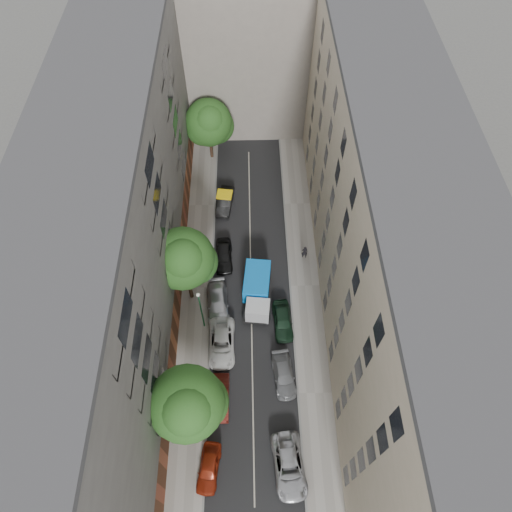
{
  "coord_description": "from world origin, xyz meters",
  "views": [
    {
      "loc": [
        0.03,
        -23.58,
        40.19
      ],
      "look_at": [
        0.51,
        -0.24,
        6.0
      ],
      "focal_mm": 32.0,
      "sensor_mm": 36.0,
      "label": 1
    }
  ],
  "objects_px": {
    "car_left_2": "(222,343)",
    "car_right_0": "(289,466)",
    "car_right_2": "(283,321)",
    "car_left_3": "(218,303)",
    "tarp_truck": "(257,291)",
    "pedestrian": "(305,252)",
    "car_left_1": "(220,397)",
    "tree_near": "(188,405)",
    "car_left_0": "(209,468)",
    "tree_far": "(209,124)",
    "car_left_5": "(225,201)",
    "car_left_4": "(224,255)",
    "tree_mid": "(184,261)",
    "car_right_1": "(284,375)",
    "lamp_post": "(201,307)"
  },
  "relations": [
    {
      "from": "car_left_1",
      "to": "car_left_3",
      "type": "relative_size",
      "value": 0.82
    },
    {
      "from": "car_right_1",
      "to": "tree_far",
      "type": "xyz_separation_m",
      "value": [
        -7.3,
        28.38,
        4.63
      ]
    },
    {
      "from": "tarp_truck",
      "to": "car_right_0",
      "type": "height_order",
      "value": "tarp_truck"
    },
    {
      "from": "car_left_2",
      "to": "car_left_0",
      "type": "bearing_deg",
      "value": -94.84
    },
    {
      "from": "car_right_0",
      "to": "tree_near",
      "type": "bearing_deg",
      "value": 151.05
    },
    {
      "from": "car_left_4",
      "to": "car_right_2",
      "type": "distance_m",
      "value": 9.62
    },
    {
      "from": "car_left_2",
      "to": "tree_near",
      "type": "height_order",
      "value": "tree_near"
    },
    {
      "from": "car_left_2",
      "to": "lamp_post",
      "type": "distance_m",
      "value": 4.25
    },
    {
      "from": "car_left_0",
      "to": "car_right_2",
      "type": "relative_size",
      "value": 0.92
    },
    {
      "from": "car_left_1",
      "to": "lamp_post",
      "type": "bearing_deg",
      "value": 103.9
    },
    {
      "from": "car_left_4",
      "to": "tree_mid",
      "type": "height_order",
      "value": "tree_mid"
    },
    {
      "from": "car_left_4",
      "to": "tree_far",
      "type": "height_order",
      "value": "tree_far"
    },
    {
      "from": "car_left_3",
      "to": "car_left_5",
      "type": "height_order",
      "value": "car_left_3"
    },
    {
      "from": "tree_far",
      "to": "tarp_truck",
      "type": "bearing_deg",
      "value": -75.78
    },
    {
      "from": "car_left_0",
      "to": "car_left_5",
      "type": "xyz_separation_m",
      "value": [
        0.8,
        28.0,
        0.05
      ]
    },
    {
      "from": "car_left_0",
      "to": "pedestrian",
      "type": "xyz_separation_m",
      "value": [
        9.27,
        20.53,
        0.37
      ]
    },
    {
      "from": "car_left_0",
      "to": "car_right_0",
      "type": "relative_size",
      "value": 0.75
    },
    {
      "from": "pedestrian",
      "to": "tarp_truck",
      "type": "bearing_deg",
      "value": 48.11
    },
    {
      "from": "car_left_0",
      "to": "car_left_3",
      "type": "height_order",
      "value": "car_left_3"
    },
    {
      "from": "tarp_truck",
      "to": "car_right_1",
      "type": "xyz_separation_m",
      "value": [
        2.2,
        -8.23,
        -0.88
      ]
    },
    {
      "from": "car_right_2",
      "to": "tree_near",
      "type": "xyz_separation_m",
      "value": [
        -7.67,
        -9.62,
        6.05
      ]
    },
    {
      "from": "car_left_4",
      "to": "tree_near",
      "type": "height_order",
      "value": "tree_near"
    },
    {
      "from": "car_right_0",
      "to": "pedestrian",
      "type": "height_order",
      "value": "pedestrian"
    },
    {
      "from": "car_left_5",
      "to": "car_right_2",
      "type": "relative_size",
      "value": 1.02
    },
    {
      "from": "tarp_truck",
      "to": "tree_near",
      "type": "relative_size",
      "value": 0.63
    },
    {
      "from": "tarp_truck",
      "to": "car_left_5",
      "type": "xyz_separation_m",
      "value": [
        -3.4,
        12.29,
        -0.79
      ]
    },
    {
      "from": "car_left_1",
      "to": "car_left_4",
      "type": "distance_m",
      "value": 14.9
    },
    {
      "from": "car_left_1",
      "to": "car_left_2",
      "type": "relative_size",
      "value": 0.8
    },
    {
      "from": "tarp_truck",
      "to": "car_left_1",
      "type": "xyz_separation_m",
      "value": [
        -3.4,
        -10.11,
        -0.83
      ]
    },
    {
      "from": "car_left_3",
      "to": "tree_mid",
      "type": "xyz_separation_m",
      "value": [
        -2.57,
        1.09,
        5.98
      ]
    },
    {
      "from": "car_left_1",
      "to": "tree_near",
      "type": "bearing_deg",
      "value": -127.77
    },
    {
      "from": "car_left_2",
      "to": "car_right_2",
      "type": "bearing_deg",
      "value": 20.06
    },
    {
      "from": "car_left_1",
      "to": "car_right_1",
      "type": "distance_m",
      "value": 5.91
    },
    {
      "from": "car_left_3",
      "to": "car_right_2",
      "type": "height_order",
      "value": "car_left_3"
    },
    {
      "from": "car_left_5",
      "to": "lamp_post",
      "type": "height_order",
      "value": "lamp_post"
    },
    {
      "from": "car_left_3",
      "to": "pedestrian",
      "type": "height_order",
      "value": "pedestrian"
    },
    {
      "from": "tree_near",
      "to": "tree_mid",
      "type": "bearing_deg",
      "value": 95.26
    },
    {
      "from": "car_left_2",
      "to": "tree_near",
      "type": "bearing_deg",
      "value": -104.71
    },
    {
      "from": "tree_mid",
      "to": "tree_far",
      "type": "height_order",
      "value": "tree_mid"
    },
    {
      "from": "car_left_0",
      "to": "car_right_2",
      "type": "distance_m",
      "value": 14.41
    },
    {
      "from": "car_left_3",
      "to": "tree_near",
      "type": "distance_m",
      "value": 13.17
    },
    {
      "from": "tree_near",
      "to": "pedestrian",
      "type": "relative_size",
      "value": 5.53
    },
    {
      "from": "tarp_truck",
      "to": "pedestrian",
      "type": "height_order",
      "value": "tarp_truck"
    },
    {
      "from": "car_left_2",
      "to": "tree_mid",
      "type": "relative_size",
      "value": 0.53
    },
    {
      "from": "car_left_0",
      "to": "tree_far",
      "type": "distance_m",
      "value": 36.16
    },
    {
      "from": "tree_near",
      "to": "tree_mid",
      "type": "xyz_separation_m",
      "value": [
        -1.17,
        12.7,
        -0.07
      ]
    },
    {
      "from": "car_left_4",
      "to": "car_right_0",
      "type": "relative_size",
      "value": 0.82
    },
    {
      "from": "car_left_3",
      "to": "tree_mid",
      "type": "bearing_deg",
      "value": 151.6
    },
    {
      "from": "car_left_2",
      "to": "car_right_0",
      "type": "height_order",
      "value": "car_right_0"
    },
    {
      "from": "car_right_1",
      "to": "lamp_post",
      "type": "xyz_separation_m",
      "value": [
        -7.34,
        5.23,
        3.37
      ]
    }
  ]
}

